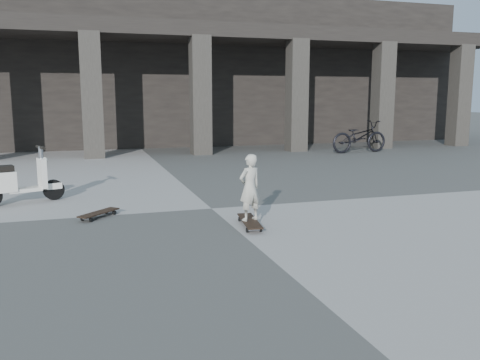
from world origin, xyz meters
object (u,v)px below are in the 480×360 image
object	(u,v)px
longboard	(250,221)
skateboard_spare	(99,213)
bicycle	(359,137)
scooter	(7,183)
child	(250,187)

from	to	relation	value
longboard	skateboard_spare	distance (m)	2.56
skateboard_spare	bicycle	distance (m)	11.85
skateboard_spare	scooter	distance (m)	2.21
skateboard_spare	scooter	size ratio (longest dim) A/B	0.49
skateboard_spare	bicycle	size ratio (longest dim) A/B	0.33
bicycle	longboard	bearing A→B (deg)	137.55
child	bicycle	xyz separation A→B (m)	(7.02, 8.71, -0.04)
longboard	child	distance (m)	0.53
scooter	bicycle	size ratio (longest dim) A/B	0.68
child	scooter	world-z (taller)	child
child	bicycle	size ratio (longest dim) A/B	0.48
skateboard_spare	child	world-z (taller)	child
skateboard_spare	scooter	world-z (taller)	scooter
bicycle	child	bearing A→B (deg)	137.55
child	longboard	bearing A→B (deg)	71.31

